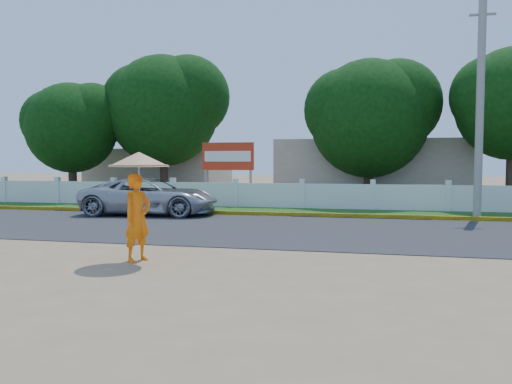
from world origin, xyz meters
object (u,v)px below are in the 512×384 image
at_px(monk_with_parasol, 138,190).
at_px(billboard, 228,160).
at_px(utility_pole, 480,106).
at_px(vehicle, 150,196).

bearing_deg(monk_with_parasol, billboard, 97.82).
relative_size(utility_pole, vehicle, 1.57).
bearing_deg(monk_with_parasol, vehicle, 113.12).
height_order(vehicle, monk_with_parasol, monk_with_parasol).
relative_size(vehicle, billboard, 1.76).
height_order(utility_pole, billboard, utility_pole).
bearing_deg(billboard, monk_with_parasol, -82.18).
distance_m(utility_pole, vehicle, 12.68).
bearing_deg(utility_pole, monk_with_parasol, -130.63).
bearing_deg(utility_pole, billboard, 163.07).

